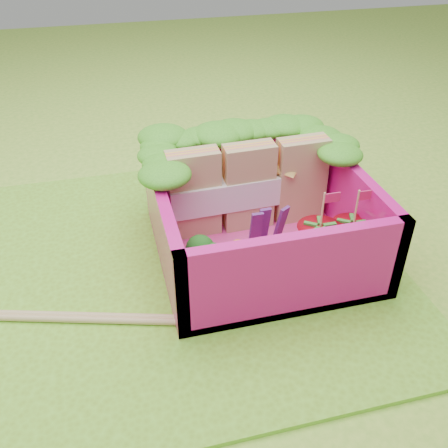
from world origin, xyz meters
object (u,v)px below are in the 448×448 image
Objects in this scene: bento_box at (259,216)px; strawberry_left at (318,245)px; sandwich_stack at (249,187)px; chopsticks at (36,316)px; strawberry_right at (350,242)px; broccoli at (201,259)px.

strawberry_left is at bearing -45.10° from bento_box.
chopsticks is (-1.40, -0.55, -0.32)m from sandwich_stack.
strawberry_left is 1.02× the size of strawberry_right.
sandwich_stack is at bearing 49.66° from broccoli.
strawberry_left is (0.29, -0.29, -0.08)m from bento_box.
broccoli is (-0.45, -0.53, -0.12)m from sandwich_stack.
sandwich_stack reaches higher than broccoli.
broccoli reaches higher than chopsticks.
sandwich_stack is 3.31× the size of broccoli.
chopsticks is at bearing -179.61° from strawberry_left.
sandwich_stack is 0.70m from broccoli.
strawberry_right is at bearing -1.21° from broccoli.
bento_box is 0.52m from broccoli.
chopsticks is at bearing -158.61° from sandwich_stack.
bento_box is at bearing -91.30° from sandwich_stack.
bento_box is 0.41m from strawberry_left.
strawberry_left reaches higher than chopsticks.
strawberry_right reaches higher than broccoli.
strawberry_left is 1.69m from chopsticks.
strawberry_left is at bearing 0.39° from chopsticks.
bento_box is at bearing 134.90° from strawberry_left.
strawberry_right reaches higher than chopsticks.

